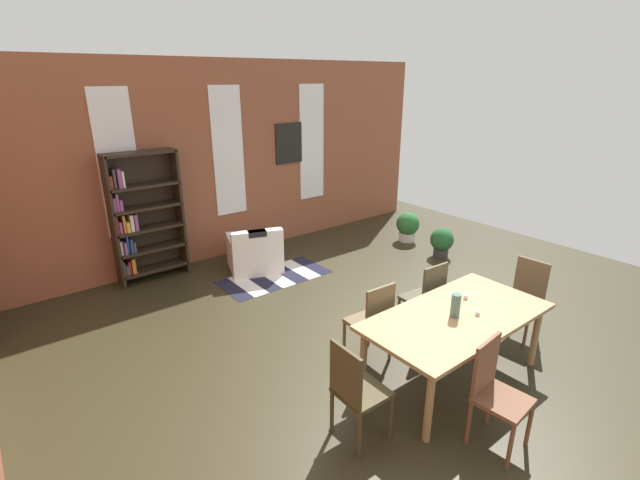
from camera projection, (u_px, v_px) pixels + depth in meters
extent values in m
plane|color=#312D1A|center=(391.00, 346.00, 5.26)|extent=(9.93, 9.93, 0.00)
cube|color=#935138|center=(227.00, 161.00, 7.56)|extent=(8.48, 0.12, 3.25)
cube|color=white|center=(118.00, 164.00, 6.44)|extent=(0.55, 0.02, 2.11)
cube|color=white|center=(228.00, 152.00, 7.45)|extent=(0.55, 0.02, 2.11)
cube|color=white|center=(312.00, 143.00, 8.47)|extent=(0.55, 0.02, 2.11)
cube|color=#9E7950|center=(457.00, 316.00, 4.46)|extent=(1.97, 1.00, 0.04)
cylinder|color=#9E7950|center=(429.00, 407.00, 3.78)|extent=(0.07, 0.07, 0.71)
cylinder|color=#9E7950|center=(535.00, 336.00, 4.81)|extent=(0.07, 0.07, 0.71)
cylinder|color=#9E7950|center=(363.00, 362.00, 4.37)|extent=(0.07, 0.07, 0.71)
cylinder|color=#9E7950|center=(470.00, 307.00, 5.40)|extent=(0.07, 0.07, 0.71)
cylinder|color=#4C7266|center=(456.00, 305.00, 4.38)|extent=(0.09, 0.09, 0.24)
cylinder|color=silver|center=(466.00, 297.00, 4.76)|extent=(0.04, 0.04, 0.05)
cylinder|color=silver|center=(478.00, 313.00, 4.44)|extent=(0.04, 0.04, 0.04)
cube|color=brown|center=(521.00, 303.00, 5.30)|extent=(0.43, 0.43, 0.04)
cube|color=brown|center=(531.00, 279.00, 5.34)|extent=(0.06, 0.38, 0.50)
cylinder|color=brown|center=(496.00, 320.00, 5.40)|extent=(0.04, 0.04, 0.43)
cylinder|color=brown|center=(526.00, 332.00, 5.15)|extent=(0.04, 0.04, 0.43)
cylinder|color=brown|center=(510.00, 310.00, 5.62)|extent=(0.04, 0.04, 0.43)
cylinder|color=brown|center=(539.00, 321.00, 5.37)|extent=(0.04, 0.04, 0.43)
cube|color=#44412C|center=(421.00, 299.00, 5.41)|extent=(0.42, 0.42, 0.04)
cube|color=#44412C|center=(435.00, 286.00, 5.18)|extent=(0.38, 0.05, 0.50)
cylinder|color=#44412C|center=(419.00, 306.00, 5.72)|extent=(0.04, 0.04, 0.43)
cylinder|color=#44412C|center=(398.00, 314.00, 5.53)|extent=(0.04, 0.04, 0.43)
cylinder|color=#44412C|center=(441.00, 318.00, 5.45)|extent=(0.04, 0.04, 0.43)
cylinder|color=#44412C|center=(420.00, 327.00, 5.25)|extent=(0.04, 0.04, 0.43)
cube|color=brown|center=(503.00, 401.00, 3.71)|extent=(0.44, 0.44, 0.04)
cube|color=brown|center=(486.00, 366.00, 3.75)|extent=(0.38, 0.07, 0.50)
cylinder|color=brown|center=(510.00, 447.00, 3.55)|extent=(0.04, 0.04, 0.43)
cylinder|color=brown|center=(529.00, 424.00, 3.78)|extent=(0.04, 0.04, 0.43)
cylinder|color=brown|center=(469.00, 423.00, 3.79)|extent=(0.04, 0.04, 0.43)
cylinder|color=brown|center=(489.00, 403.00, 4.03)|extent=(0.04, 0.04, 0.43)
cube|color=brown|center=(368.00, 322.00, 4.89)|extent=(0.42, 0.42, 0.04)
cube|color=brown|center=(380.00, 309.00, 4.66)|extent=(0.38, 0.05, 0.50)
cylinder|color=brown|center=(369.00, 329.00, 5.21)|extent=(0.04, 0.04, 0.43)
cylinder|color=brown|center=(344.00, 339.00, 5.01)|extent=(0.04, 0.04, 0.43)
cylinder|color=brown|center=(390.00, 343.00, 4.93)|extent=(0.04, 0.04, 0.43)
cylinder|color=brown|center=(365.00, 354.00, 4.74)|extent=(0.04, 0.04, 0.43)
cube|color=#423921|center=(362.00, 392.00, 3.81)|extent=(0.41, 0.41, 0.04)
cube|color=#423921|center=(346.00, 376.00, 3.62)|extent=(0.04, 0.38, 0.50)
cylinder|color=#423921|center=(391.00, 417.00, 3.86)|extent=(0.04, 0.04, 0.43)
cylinder|color=#423921|center=(363.00, 395.00, 4.13)|extent=(0.04, 0.04, 0.43)
cylinder|color=#423921|center=(359.00, 436.00, 3.65)|extent=(0.04, 0.04, 0.43)
cylinder|color=#423921|center=(332.00, 411.00, 3.93)|extent=(0.04, 0.04, 0.43)
cube|color=#2D2319|center=(113.00, 224.00, 6.43)|extent=(0.04, 0.31, 1.97)
cube|color=#2D2319|center=(180.00, 212.00, 7.00)|extent=(0.04, 0.31, 1.97)
cube|color=#2D2319|center=(144.00, 215.00, 6.83)|extent=(1.03, 0.01, 1.97)
cube|color=#2D2319|center=(155.00, 268.00, 7.00)|extent=(0.99, 0.31, 0.04)
cube|color=#4C4C51|center=(123.00, 267.00, 6.69)|extent=(0.03, 0.22, 0.22)
cube|color=#4C4C51|center=(126.00, 269.00, 6.72)|extent=(0.04, 0.21, 0.15)
cube|color=#B22D28|center=(129.00, 267.00, 6.74)|extent=(0.03, 0.15, 0.20)
cube|color=orange|center=(132.00, 265.00, 6.77)|extent=(0.05, 0.21, 0.23)
cube|color=#2D2319|center=(152.00, 248.00, 6.88)|extent=(0.99, 0.31, 0.04)
cube|color=white|center=(120.00, 247.00, 6.58)|extent=(0.04, 0.20, 0.21)
cube|color=#8C4C8C|center=(124.00, 247.00, 6.61)|extent=(0.04, 0.26, 0.19)
cube|color=#284C8C|center=(126.00, 244.00, 6.62)|extent=(0.03, 0.18, 0.28)
cube|color=#284C8C|center=(130.00, 245.00, 6.66)|extent=(0.03, 0.21, 0.22)
cube|color=#4C4C51|center=(133.00, 246.00, 6.70)|extent=(0.03, 0.20, 0.16)
cube|color=#2D2319|center=(149.00, 228.00, 6.77)|extent=(0.99, 0.31, 0.04)
cube|color=#B22D28|center=(116.00, 224.00, 6.45)|extent=(0.04, 0.19, 0.27)
cube|color=#8C4C8C|center=(119.00, 227.00, 6.50)|extent=(0.04, 0.20, 0.17)
cube|color=orange|center=(123.00, 223.00, 6.51)|extent=(0.03, 0.21, 0.26)
cube|color=gold|center=(126.00, 226.00, 6.56)|extent=(0.05, 0.24, 0.15)
cube|color=white|center=(130.00, 222.00, 6.57)|extent=(0.05, 0.22, 0.25)
cube|color=#8C4C8C|center=(134.00, 221.00, 6.61)|extent=(0.05, 0.25, 0.25)
cube|color=#2D2319|center=(146.00, 207.00, 6.66)|extent=(0.99, 0.31, 0.04)
cube|color=#8C4C8C|center=(113.00, 204.00, 6.36)|extent=(0.04, 0.20, 0.20)
cube|color=#8C4C8C|center=(116.00, 202.00, 6.37)|extent=(0.04, 0.20, 0.26)
cube|color=#8C4C8C|center=(120.00, 204.00, 6.41)|extent=(0.04, 0.21, 0.16)
cube|color=#2D2319|center=(143.00, 185.00, 6.55)|extent=(0.99, 0.31, 0.04)
cube|color=#B22D28|center=(109.00, 182.00, 6.25)|extent=(0.05, 0.18, 0.18)
cube|color=#4C4C51|center=(113.00, 178.00, 6.27)|extent=(0.04, 0.15, 0.27)
cube|color=#8C4C8C|center=(118.00, 178.00, 6.30)|extent=(0.05, 0.22, 0.27)
cube|color=white|center=(122.00, 179.00, 6.34)|extent=(0.03, 0.20, 0.23)
cube|color=#2D2319|center=(139.00, 153.00, 6.38)|extent=(0.99, 0.31, 0.04)
cube|color=white|center=(255.00, 257.00, 7.33)|extent=(1.02, 1.02, 0.40)
cube|color=white|center=(257.00, 242.00, 6.92)|extent=(0.81, 0.42, 0.35)
cube|color=white|center=(274.00, 239.00, 7.34)|extent=(0.36, 0.72, 0.15)
cube|color=white|center=(233.00, 243.00, 7.13)|extent=(0.36, 0.72, 0.15)
cube|color=black|center=(257.00, 233.00, 6.87)|extent=(0.32, 0.25, 0.08)
cylinder|color=silver|center=(407.00, 236.00, 8.60)|extent=(0.31, 0.31, 0.17)
sphere|color=#2D6B33|center=(408.00, 224.00, 8.51)|extent=(0.44, 0.44, 0.44)
cylinder|color=#333338|center=(441.00, 252.00, 7.86)|extent=(0.25, 0.25, 0.15)
sphere|color=#235B2D|center=(442.00, 240.00, 7.78)|extent=(0.40, 0.40, 0.40)
cube|color=#1E1E33|center=(233.00, 289.00, 6.64)|extent=(0.24, 0.84, 0.01)
cube|color=white|center=(247.00, 285.00, 6.78)|extent=(0.24, 0.84, 0.01)
cube|color=#1E1E33|center=(261.00, 281.00, 6.92)|extent=(0.24, 0.84, 0.01)
cube|color=white|center=(274.00, 277.00, 7.06)|extent=(0.24, 0.84, 0.01)
cube|color=#1E1E33|center=(287.00, 273.00, 7.20)|extent=(0.24, 0.84, 0.01)
cube|color=white|center=(299.00, 269.00, 7.34)|extent=(0.24, 0.84, 0.01)
cube|color=#1E1E33|center=(311.00, 265.00, 7.49)|extent=(0.24, 0.84, 0.01)
cube|color=black|center=(289.00, 143.00, 8.14)|extent=(0.56, 0.03, 0.72)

